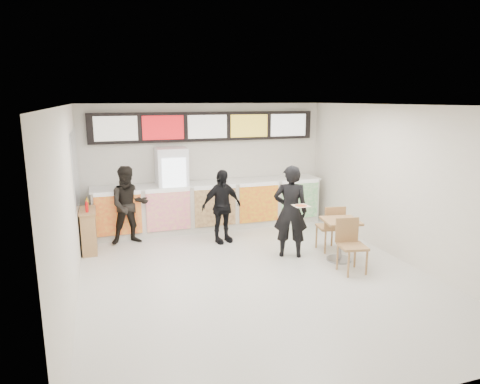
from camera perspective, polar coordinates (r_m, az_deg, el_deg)
name	(u,v)px	position (r m, az deg, el deg)	size (l,w,h in m)	color
floor	(255,276)	(7.80, 2.07, -11.11)	(7.00, 7.00, 0.00)	beige
ceiling	(257,105)	(7.16, 2.26, 11.49)	(7.00, 7.00, 0.00)	white
wall_back	(207,165)	(10.63, -4.46, 3.61)	(6.00, 6.00, 0.00)	silver
wall_left	(69,208)	(6.91, -21.85, -1.99)	(7.00, 7.00, 0.00)	silver
wall_right	(401,184)	(8.83, 20.73, 1.06)	(7.00, 7.00, 0.00)	silver
service_counter	(211,205)	(10.43, -3.83, -1.76)	(5.56, 0.77, 1.14)	silver
menu_board	(207,127)	(10.45, -4.43, 8.70)	(5.50, 0.14, 0.70)	black
drinks_fridge	(172,190)	(10.16, -9.00, 0.23)	(0.70, 0.67, 2.00)	white
mirror_panel	(75,167)	(9.27, -21.09, 3.10)	(0.01, 2.00, 1.50)	#B2B7BF
customer_main	(290,211)	(8.51, 6.74, -2.59)	(0.68, 0.44, 1.85)	black
customer_left	(129,205)	(9.54, -14.58, -1.72)	(0.83, 0.65, 1.71)	black
customer_mid	(222,206)	(9.33, -2.47, -1.93)	(0.95, 0.40, 1.62)	black
pizza_slice	(301,205)	(8.06, 8.13, -1.78)	(0.36, 0.36, 0.02)	beige
cafe_table	(340,232)	(8.54, 13.22, -5.26)	(0.76, 1.73, 0.98)	tan
condiment_ledge	(89,230)	(9.37, -19.50, -4.83)	(0.32, 0.80, 1.06)	tan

